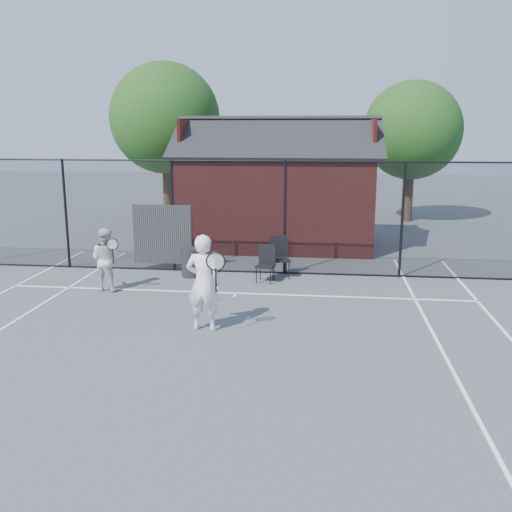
# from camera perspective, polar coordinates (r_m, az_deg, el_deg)

# --- Properties ---
(ground) EXTENTS (80.00, 80.00, 0.00)m
(ground) POSITION_cam_1_polar(r_m,az_deg,el_deg) (10.62, -4.51, -8.27)
(ground) COLOR #474D51
(ground) RESTS_ON ground
(court_lines) EXTENTS (11.02, 18.00, 0.01)m
(court_lines) POSITION_cam_1_polar(r_m,az_deg,el_deg) (9.43, -6.09, -11.07)
(court_lines) COLOR white
(court_lines) RESTS_ON ground
(fence) EXTENTS (22.04, 3.00, 3.00)m
(fence) POSITION_cam_1_polar(r_m,az_deg,el_deg) (15.08, -2.06, 3.70)
(fence) COLOR black
(fence) RESTS_ON ground
(clubhouse) EXTENTS (6.50, 4.36, 4.19)m
(clubhouse) POSITION_cam_1_polar(r_m,az_deg,el_deg) (18.91, 2.22, 6.00)
(clubhouse) COLOR maroon
(clubhouse) RESTS_ON ground
(tree_left) EXTENTS (4.48, 4.48, 6.44)m
(tree_left) POSITION_cam_1_polar(r_m,az_deg,el_deg) (24.12, -9.09, 13.43)
(tree_left) COLOR #302413
(tree_left) RESTS_ON ground
(tree_right) EXTENTS (3.97, 3.97, 5.70)m
(tree_right) POSITION_cam_1_polar(r_m,az_deg,el_deg) (24.48, 15.36, 12.00)
(tree_right) COLOR #302413
(tree_right) RESTS_ON ground
(player_front) EXTENTS (0.86, 0.65, 1.86)m
(player_front) POSITION_cam_1_polar(r_m,az_deg,el_deg) (10.84, -5.26, -2.66)
(player_front) COLOR white
(player_front) RESTS_ON ground
(player_back) EXTENTS (0.87, 0.74, 1.51)m
(player_back) POSITION_cam_1_polar(r_m,az_deg,el_deg) (13.99, -14.79, -0.30)
(player_back) COLOR silver
(player_back) RESTS_ON ground
(chair_left) EXTENTS (0.61, 0.63, 1.05)m
(chair_left) POSITION_cam_1_polar(r_m,az_deg,el_deg) (14.73, 2.39, -0.17)
(chair_left) COLOR black
(chair_left) RESTS_ON ground
(chair_right) EXTENTS (0.51, 0.52, 0.91)m
(chair_right) POSITION_cam_1_polar(r_m,az_deg,el_deg) (14.29, 0.94, -0.84)
(chair_right) COLOR black
(chair_right) RESTS_ON ground
(waste_bin) EXTENTS (0.61, 0.61, 0.75)m
(waste_bin) POSITION_cam_1_polar(r_m,az_deg,el_deg) (14.97, -6.48, -0.63)
(waste_bin) COLOR black
(waste_bin) RESTS_ON ground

